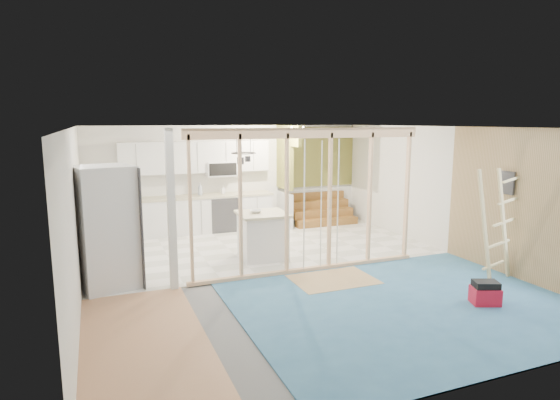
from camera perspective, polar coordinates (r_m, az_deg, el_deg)
name	(u,v)px	position (r m, az deg, el deg)	size (l,w,h in m)	color
room	(293,202)	(8.17, 1.61, -0.29)	(7.01, 8.01, 2.61)	slate
floor_overlays	(295,272)	(8.57, 1.86, -8.72)	(7.00, 8.00, 0.03)	white
stud_frame	(282,187)	(8.05, 0.20, 1.55)	(4.66, 0.14, 2.60)	#E1B58A
base_cabinets	(171,219)	(11.10, -13.09, -2.28)	(4.45, 2.24, 0.93)	silver
upper_cabinets	(199,158)	(11.48, -9.89, 5.04)	(3.60, 0.41, 0.85)	silver
green_partition	(309,189)	(12.35, 3.58, 1.39)	(2.25, 1.51, 2.60)	olive
pot_rack	(244,156)	(9.75, -4.47, 5.41)	(0.52, 0.52, 0.72)	black
sheathing_panel	(538,208)	(8.69, 28.91, -0.90)	(0.02, 4.00, 2.60)	tan
electrical_panel	(507,183)	(8.99, 25.95, 1.91)	(0.04, 0.30, 0.40)	#39393E
ceiling_light	(297,128)	(11.36, 2.13, 8.77)	(0.32, 0.32, 0.08)	#FFEABF
fridge	(107,228)	(8.04, -20.31, -3.20)	(1.06, 1.02, 2.01)	silver
island	(263,236)	(9.28, -2.14, -4.38)	(1.01, 1.01, 0.93)	silver
bowl	(256,211)	(9.18, -2.97, -1.39)	(0.23, 0.23, 0.06)	white
soap_bottle_a	(200,189)	(11.47, -9.71, 1.34)	(0.12, 0.12, 0.31)	#A6AEB9
soap_bottle_b	(223,190)	(11.69, -6.95, 1.26)	(0.08, 0.09, 0.19)	white
toolbox	(485,294)	(7.70, 23.74, -10.41)	(0.47, 0.42, 0.37)	red
ladder	(497,224)	(8.71, 24.90, -2.70)	(1.03, 0.05, 1.92)	#CFBA7E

